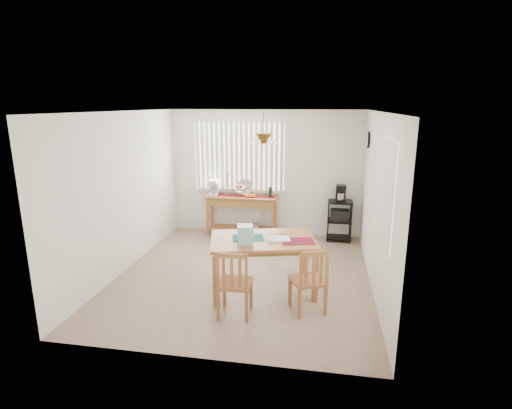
% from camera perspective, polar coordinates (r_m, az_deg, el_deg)
% --- Properties ---
extents(ground, '(4.00, 4.50, 0.01)m').
position_cam_1_polar(ground, '(6.62, -1.69, -10.01)').
color(ground, gray).
extents(room_shell, '(4.20, 4.70, 2.70)m').
position_cam_1_polar(room_shell, '(6.14, -1.75, 4.64)').
color(room_shell, white).
rests_on(room_shell, ground).
extents(sideboard, '(1.48, 0.42, 0.84)m').
position_cam_1_polar(sideboard, '(8.38, -2.04, -0.21)').
color(sideboard, '#AD6A3A').
rests_on(sideboard, ground).
extents(sideboard_items, '(1.41, 0.35, 0.64)m').
position_cam_1_polar(sideboard_items, '(8.37, -3.73, 2.13)').
color(sideboard_items, maroon).
rests_on(sideboard_items, sideboard).
extents(wire_cart, '(0.48, 0.39, 0.82)m').
position_cam_1_polar(wire_cart, '(8.23, 11.85, -1.73)').
color(wire_cart, black).
rests_on(wire_cart, ground).
extents(cart_items, '(0.19, 0.23, 0.34)m').
position_cam_1_polar(cart_items, '(8.12, 12.02, 1.56)').
color(cart_items, black).
rests_on(cart_items, wire_cart).
extents(dining_table, '(1.70, 1.31, 0.81)m').
position_cam_1_polar(dining_table, '(5.85, 1.00, -5.76)').
color(dining_table, '#AD6A3A').
rests_on(dining_table, ground).
extents(table_items, '(1.25, 0.56, 0.26)m').
position_cam_1_polar(table_items, '(5.65, -0.35, -4.45)').
color(table_items, '#16807B').
rests_on(table_items, dining_table).
extents(chair_left, '(0.44, 0.44, 0.93)m').
position_cam_1_polar(chair_left, '(5.26, -3.12, -11.22)').
color(chair_left, '#AD6A3A').
rests_on(chair_left, ground).
extents(chair_right, '(0.56, 0.56, 0.92)m').
position_cam_1_polar(chair_right, '(5.40, 7.58, -10.72)').
color(chair_right, '#AD6A3A').
rests_on(chair_right, ground).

